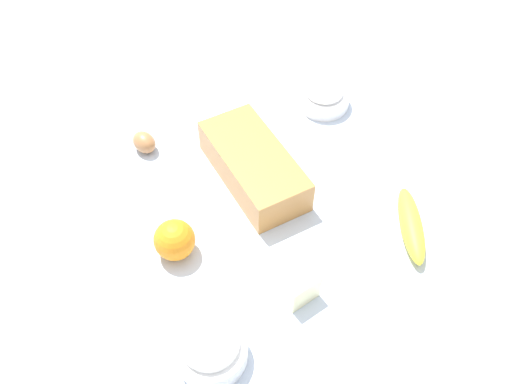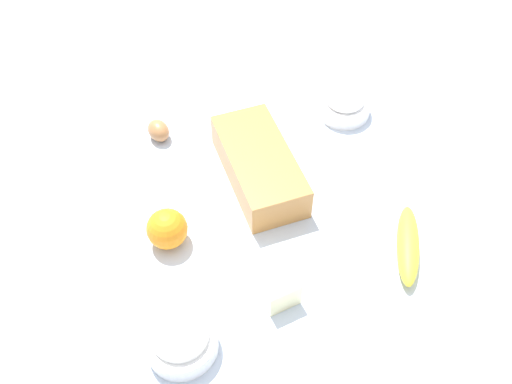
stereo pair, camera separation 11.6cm
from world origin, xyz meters
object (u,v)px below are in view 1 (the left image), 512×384
Objects in this scene: flour_bowl at (211,348)px; orange_fruit at (174,240)px; banana at (411,225)px; sugar_bowl at (324,96)px; butter_block at (291,279)px; egg_near_butter at (144,142)px; loaf_pan at (254,165)px.

flour_bowl is 1.56× the size of orange_fruit.
sugar_bowl is at bearing 2.51° from banana.
butter_block is at bearing 99.35° from banana.
flour_bowl is at bearing 105.89° from banana.
butter_block reaches higher than sugar_bowl.
orange_fruit reaches higher than butter_block.
egg_near_butter is (0.30, 0.00, -0.02)m from orange_fruit.
banana is at bearing -74.11° from flour_bowl.
banana is (-0.24, -0.26, -0.02)m from loaf_pan.
egg_near_butter is (0.44, 0.19, -0.01)m from butter_block.
flour_bowl is 0.67× the size of banana.
sugar_bowl is 1.39× the size of butter_block.
sugar_bowl is 1.53× the size of orange_fruit.
sugar_bowl is 0.52m from butter_block.
flour_bowl is at bearing -178.95° from egg_near_butter.
butter_block reaches higher than banana.
banana is at bearing -130.61° from egg_near_butter.
butter_block is 0.48m from egg_near_butter.
loaf_pan is 0.28m from butter_block.
butter_block is (-0.05, 0.28, 0.01)m from banana.
orange_fruit reaches higher than sugar_bowl.
sugar_bowl is 0.41m from banana.
flour_bowl is 1.41× the size of butter_block.
orange_fruit is at bearing -179.54° from egg_near_butter.
orange_fruit is at bearing 51.41° from butter_block.
flour_bowl reaches higher than sugar_bowl.
flour_bowl is at bearing 141.35° from loaf_pan.
orange_fruit is 0.24m from butter_block.
loaf_pan is at bearing -28.46° from flour_bowl.
banana is at bearing -102.40° from orange_fruit.
loaf_pan is 3.66× the size of orange_fruit.
loaf_pan reaches higher than banana.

